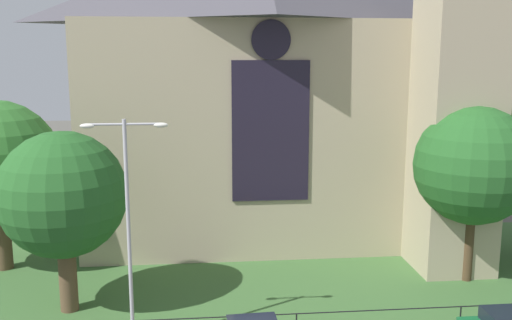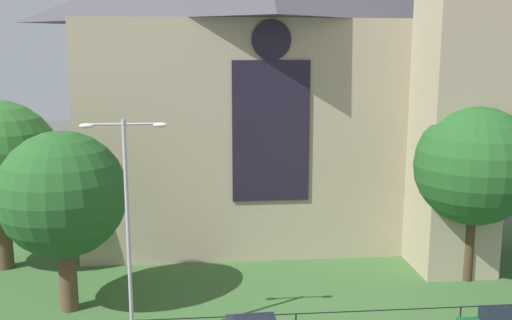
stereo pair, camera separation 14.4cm
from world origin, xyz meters
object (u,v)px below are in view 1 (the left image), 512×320
(streetlamp_near, at_px, (128,209))
(church_building, at_px, (272,82))
(tree_left_near, at_px, (63,195))
(tree_right_near, at_px, (474,166))

(streetlamp_near, bearing_deg, church_building, 62.77)
(church_building, bearing_deg, streetlamp_near, -117.23)
(streetlamp_near, bearing_deg, tree_left_near, 131.70)
(church_building, distance_m, tree_right_near, 13.83)
(tree_left_near, relative_size, tree_right_near, 0.91)
(tree_left_near, height_order, streetlamp_near, streetlamp_near)
(tree_left_near, bearing_deg, tree_right_near, 4.79)
(church_building, height_order, tree_right_near, church_building)
(church_building, xyz_separation_m, tree_right_near, (9.44, -9.29, -3.99))
(tree_left_near, distance_m, streetlamp_near, 5.15)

